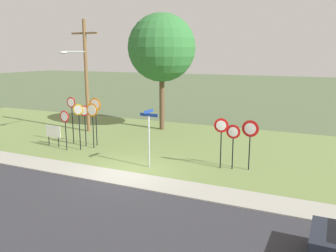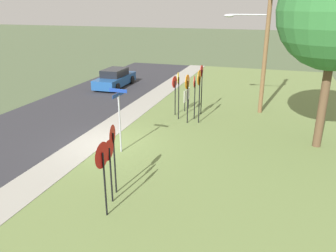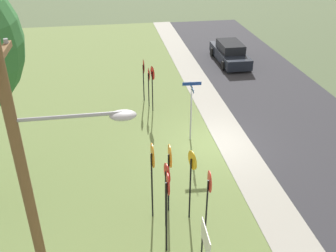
% 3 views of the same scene
% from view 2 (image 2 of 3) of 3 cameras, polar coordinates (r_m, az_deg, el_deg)
% --- Properties ---
extents(ground_plane, '(160.00, 160.00, 0.00)m').
position_cam_2_polar(ground_plane, '(15.89, -10.41, -3.07)').
color(ground_plane, '#4C5B3D').
extents(road_asphalt, '(44.00, 6.40, 0.01)m').
position_cam_2_polar(road_asphalt, '(18.56, -23.63, -1.07)').
color(road_asphalt, '#2D2D33').
rests_on(road_asphalt, ground_plane).
extents(sidewalk_strip, '(44.00, 1.60, 0.06)m').
position_cam_2_polar(sidewalk_strip, '(16.26, -12.92, -2.61)').
color(sidewalk_strip, '#99968C').
rests_on(sidewalk_strip, ground_plane).
extents(grass_median, '(44.00, 12.00, 0.04)m').
position_cam_2_polar(grass_median, '(14.23, 11.58, -5.88)').
color(grass_median, olive).
rests_on(grass_median, ground_plane).
extents(stop_sign_near_left, '(0.67, 0.12, 2.28)m').
position_cam_2_polar(stop_sign_near_left, '(19.25, 1.14, 6.56)').
color(stop_sign_near_left, black).
rests_on(stop_sign_near_left, grass_median).
extents(stop_sign_near_right, '(0.61, 0.15, 2.64)m').
position_cam_2_polar(stop_sign_near_right, '(18.47, 1.75, 6.73)').
color(stop_sign_near_right, black).
rests_on(stop_sign_near_right, grass_median).
extents(stop_sign_far_left, '(0.64, 0.10, 2.85)m').
position_cam_2_polar(stop_sign_far_left, '(19.44, 5.68, 7.79)').
color(stop_sign_far_left, black).
rests_on(stop_sign_far_left, grass_median).
extents(stop_sign_far_center, '(0.79, 0.09, 2.87)m').
position_cam_2_polar(stop_sign_far_center, '(17.88, 5.28, 6.98)').
color(stop_sign_far_center, black).
rests_on(stop_sign_far_center, grass_median).
extents(stop_sign_far_right, '(0.62, 0.12, 2.44)m').
position_cam_2_polar(stop_sign_far_right, '(18.54, 4.49, 6.29)').
color(stop_sign_far_right, black).
rests_on(stop_sign_far_right, grass_median).
extents(stop_sign_center_tall, '(0.77, 0.10, 2.63)m').
position_cam_2_polar(stop_sign_center_tall, '(17.86, 3.29, 6.43)').
color(stop_sign_center_tall, black).
rests_on(stop_sign_center_tall, grass_median).
extents(yield_sign_near_left, '(0.68, 0.15, 2.44)m').
position_cam_2_polar(yield_sign_near_left, '(11.11, -9.32, -2.90)').
color(yield_sign_near_left, black).
rests_on(yield_sign_near_left, grass_median).
extents(yield_sign_near_right, '(0.79, 0.10, 2.39)m').
position_cam_2_polar(yield_sign_near_right, '(9.95, -11.04, -5.97)').
color(yield_sign_near_right, black).
rests_on(yield_sign_near_right, grass_median).
extents(yield_sign_far_left, '(0.67, 0.10, 2.15)m').
position_cam_2_polar(yield_sign_far_left, '(10.71, -9.94, -5.16)').
color(yield_sign_far_left, black).
rests_on(yield_sign_far_left, grass_median).
extents(street_name_post, '(0.96, 0.82, 2.80)m').
position_cam_2_polar(street_name_post, '(14.35, -8.21, 1.86)').
color(street_name_post, '#9EA0A8').
rests_on(street_name_post, grass_median).
extents(utility_pole, '(2.10, 2.56, 7.68)m').
position_cam_2_polar(utility_pole, '(20.08, 15.73, 13.77)').
color(utility_pole, brown).
rests_on(utility_pole, grass_median).
extents(notice_board, '(1.10, 0.08, 1.25)m').
position_cam_2_polar(notice_board, '(20.53, 3.18, 5.06)').
color(notice_board, black).
rests_on(notice_board, grass_median).
extents(parked_hatchback_near, '(4.55, 1.96, 1.39)m').
position_cam_2_polar(parked_hatchback_near, '(27.00, -8.96, 7.93)').
color(parked_hatchback_near, '#1E4C8C').
rests_on(parked_hatchback_near, road_asphalt).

